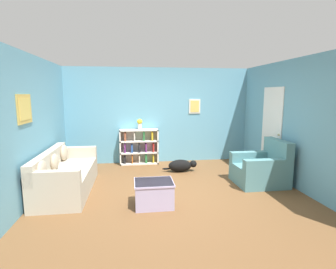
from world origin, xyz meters
name	(u,v)px	position (x,y,z in m)	size (l,w,h in m)	color
ground_plane	(171,189)	(0.00, 0.00, 0.00)	(14.00, 14.00, 0.00)	brown
wall_back	(159,115)	(0.00, 2.25, 1.30)	(5.60, 0.13, 2.60)	#609EB7
wall_left	(31,127)	(-2.55, 0.00, 1.30)	(0.13, 5.00, 2.60)	#609EB7
wall_right	(292,123)	(2.55, 0.02, 1.29)	(0.16, 5.00, 2.60)	#609EB7
couch	(65,176)	(-2.06, 0.17, 0.31)	(0.86, 2.07, 0.81)	#B7AD99
bookshelf	(139,147)	(-0.57, 2.06, 0.47)	(1.04, 0.29, 0.95)	silver
recliner_chair	(262,169)	(1.96, 0.06, 0.33)	(0.99, 0.89, 0.94)	slate
coffee_table	(154,193)	(-0.40, -0.74, 0.23)	(0.66, 0.53, 0.43)	#ADA3CC
dog	(181,166)	(0.43, 1.15, 0.15)	(0.85, 0.27, 0.30)	black
vase	(140,123)	(-0.54, 2.04, 1.11)	(0.14, 0.14, 0.28)	silver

